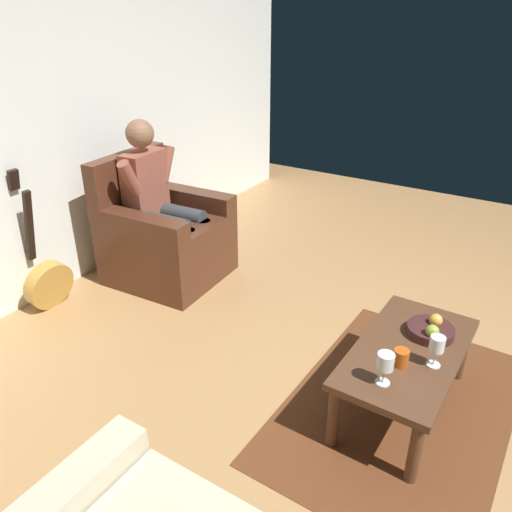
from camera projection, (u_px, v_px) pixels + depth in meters
name	position (u px, v px, depth m)	size (l,w,h in m)	color
ground_plane	(446.00, 389.00, 2.92)	(6.87, 6.87, 0.00)	#A87B4B
wall_back	(70.00, 104.00, 3.68)	(5.71, 0.06, 2.69)	white
rug	(399.00, 407.00, 2.79)	(1.67, 1.11, 0.01)	#5C3119
armchair	(164.00, 237.00, 4.01)	(0.83, 0.86, 0.98)	#4C2819
person_seated	(160.00, 197.00, 3.86)	(0.62, 0.62, 1.25)	brown
coffee_table	(407.00, 359.00, 2.64)	(0.98, 0.53, 0.40)	#523321
guitar	(47.00, 279.00, 3.63)	(0.36, 0.26, 1.02)	#B78839
wine_glass_near	(437.00, 346.00, 2.45)	(0.07, 0.07, 0.17)	silver
wine_glass_far	(385.00, 363.00, 2.33)	(0.08, 0.08, 0.17)	silver
fruit_bowl	(431.00, 330.00, 2.71)	(0.25, 0.25, 0.11)	#3F1E1F
candle_jar	(401.00, 358.00, 2.48)	(0.08, 0.08, 0.09)	#B95018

